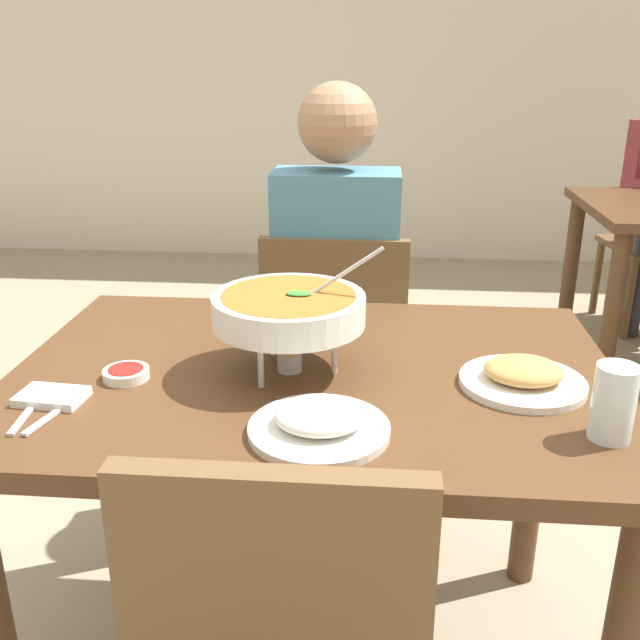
% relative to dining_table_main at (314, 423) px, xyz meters
% --- Properties ---
extents(cafe_rear_partition, '(10.00, 0.10, 3.00)m').
position_rel_dining_table_main_xyz_m(cafe_rear_partition, '(0.00, 3.73, 0.84)').
color(cafe_rear_partition, beige).
rests_on(cafe_rear_partition, ground_plane).
extents(dining_table_main, '(1.21, 0.84, 0.78)m').
position_rel_dining_table_main_xyz_m(dining_table_main, '(0.00, 0.00, 0.00)').
color(dining_table_main, '#51331C').
rests_on(dining_table_main, ground_plane).
extents(chair_diner_main, '(0.44, 0.44, 0.90)m').
position_rel_dining_table_main_xyz_m(chair_diner_main, '(-0.00, 0.70, -0.15)').
color(chair_diner_main, brown).
rests_on(chair_diner_main, ground_plane).
extents(diner_main, '(0.40, 0.45, 1.31)m').
position_rel_dining_table_main_xyz_m(diner_main, '(0.00, 0.74, 0.09)').
color(diner_main, '#2D2D38').
rests_on(diner_main, ground_plane).
extents(curry_bowl, '(0.33, 0.30, 0.26)m').
position_rel_dining_table_main_xyz_m(curry_bowl, '(-0.05, -0.01, 0.25)').
color(curry_bowl, silver).
rests_on(curry_bowl, dining_table_main).
extents(rice_plate, '(0.24, 0.24, 0.06)m').
position_rel_dining_table_main_xyz_m(rice_plate, '(0.03, -0.26, 0.14)').
color(rice_plate, white).
rests_on(rice_plate, dining_table_main).
extents(appetizer_plate, '(0.24, 0.24, 0.06)m').
position_rel_dining_table_main_xyz_m(appetizer_plate, '(0.41, -0.04, 0.14)').
color(appetizer_plate, white).
rests_on(appetizer_plate, dining_table_main).
extents(sauce_dish, '(0.09, 0.09, 0.02)m').
position_rel_dining_table_main_xyz_m(sauce_dish, '(-0.36, -0.08, 0.13)').
color(sauce_dish, white).
rests_on(sauce_dish, dining_table_main).
extents(napkin_folded, '(0.13, 0.09, 0.02)m').
position_rel_dining_table_main_xyz_m(napkin_folded, '(-0.47, -0.18, 0.13)').
color(napkin_folded, white).
rests_on(napkin_folded, dining_table_main).
extents(fork_utensil, '(0.03, 0.17, 0.01)m').
position_rel_dining_table_main_xyz_m(fork_utensil, '(-0.49, -0.23, 0.13)').
color(fork_utensil, silver).
rests_on(fork_utensil, dining_table_main).
extents(spoon_utensil, '(0.05, 0.17, 0.01)m').
position_rel_dining_table_main_xyz_m(spoon_utensil, '(-0.44, -0.23, 0.13)').
color(spoon_utensil, silver).
rests_on(spoon_utensil, dining_table_main).
extents(drink_glass, '(0.07, 0.07, 0.13)m').
position_rel_dining_table_main_xyz_m(drink_glass, '(0.51, -0.23, 0.18)').
color(drink_glass, silver).
rests_on(drink_glass, dining_table_main).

